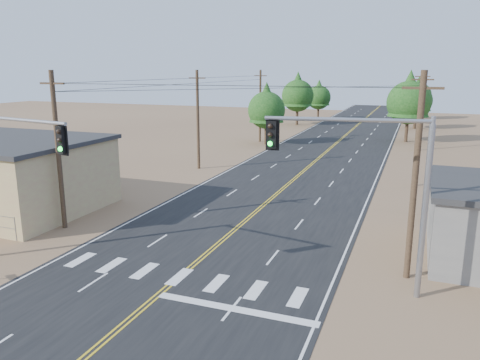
% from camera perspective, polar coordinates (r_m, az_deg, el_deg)
% --- Properties ---
extents(road, '(15.00, 200.00, 0.02)m').
position_cam_1_polar(road, '(43.40, 6.38, -0.10)').
color(road, black).
rests_on(road, ground).
extents(utility_pole_left_near, '(1.80, 0.30, 10.00)m').
position_cam_1_polar(utility_pole_left_near, '(31.42, -21.30, 3.44)').
color(utility_pole_left_near, '#4C3826').
rests_on(utility_pole_left_near, ground).
extents(utility_pole_left_mid, '(1.80, 0.30, 10.00)m').
position_cam_1_polar(utility_pole_left_mid, '(48.00, -5.16, 7.40)').
color(utility_pole_left_mid, '#4C3826').
rests_on(utility_pole_left_mid, ground).
extents(utility_pole_left_far, '(1.80, 0.30, 10.00)m').
position_cam_1_polar(utility_pole_left_far, '(66.50, 2.47, 9.07)').
color(utility_pole_left_far, '#4C3826').
rests_on(utility_pole_left_far, ground).
extents(utility_pole_right_near, '(1.80, 0.30, 10.00)m').
position_cam_1_polar(utility_pole_right_near, '(23.45, 20.57, 0.41)').
color(utility_pole_right_near, '#4C3826').
rests_on(utility_pole_right_near, ground).
extents(utility_pole_right_mid, '(1.80, 0.30, 10.00)m').
position_cam_1_polar(utility_pole_right_mid, '(43.21, 20.92, 5.93)').
color(utility_pole_right_mid, '#4C3826').
rests_on(utility_pole_right_mid, ground).
extents(utility_pole_right_far, '(1.80, 0.30, 10.00)m').
position_cam_1_polar(utility_pole_right_far, '(63.12, 21.06, 7.98)').
color(utility_pole_right_far, '#4C3826').
rests_on(utility_pole_right_far, ground).
extents(signal_mast_left, '(7.32, 1.71, 7.93)m').
position_cam_1_polar(signal_mast_left, '(26.19, -27.08, 1.77)').
color(signal_mast_left, gray).
rests_on(signal_mast_left, ground).
extents(signal_mast_right, '(7.10, 1.48, 8.14)m').
position_cam_1_polar(signal_mast_right, '(21.13, 16.37, 0.55)').
color(signal_mast_right, gray).
rests_on(signal_mast_right, ground).
extents(tree_left_near, '(5.07, 5.07, 8.44)m').
position_cam_1_polar(tree_left_near, '(64.35, 3.25, 8.96)').
color(tree_left_near, '#3F2D1E').
rests_on(tree_left_near, ground).
extents(tree_left_mid, '(5.83, 5.83, 9.72)m').
position_cam_1_polar(tree_left_mid, '(87.95, 7.05, 10.55)').
color(tree_left_mid, '#3F2D1E').
rests_on(tree_left_mid, ground).
extents(tree_left_far, '(4.88, 4.88, 8.13)m').
position_cam_1_polar(tree_left_far, '(98.40, 9.58, 10.18)').
color(tree_left_far, '#3F2D1E').
rests_on(tree_left_far, ground).
extents(tree_right_near, '(6.03, 6.03, 10.05)m').
position_cam_1_polar(tree_right_near, '(70.23, 19.92, 9.37)').
color(tree_right_near, '#3F2D1E').
rests_on(tree_right_near, ground).
extents(tree_right_mid, '(5.22, 5.22, 8.70)m').
position_cam_1_polar(tree_right_mid, '(86.95, 20.76, 9.36)').
color(tree_right_mid, '#3F2D1E').
rests_on(tree_right_mid, ground).
extents(tree_right_far, '(5.28, 5.28, 8.80)m').
position_cam_1_polar(tree_right_far, '(104.30, 20.90, 9.90)').
color(tree_right_far, '#3F2D1E').
rests_on(tree_right_far, ground).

